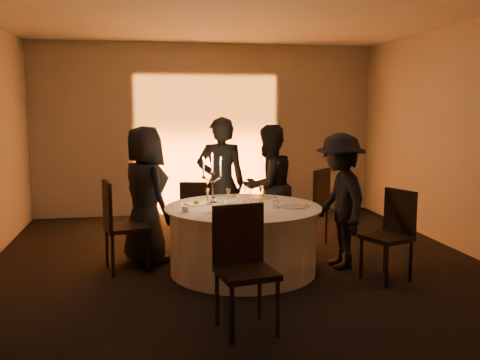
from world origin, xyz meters
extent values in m
plane|color=black|center=(0.00, 0.00, 0.00)|extent=(7.00, 7.00, 0.00)
plane|color=silver|center=(0.00, 0.00, 3.00)|extent=(7.00, 7.00, 0.00)
plane|color=#AEA9A2|center=(0.00, 3.50, 1.50)|extent=(7.00, 0.00, 7.00)
plane|color=#AEA9A2|center=(0.00, -3.50, 1.50)|extent=(7.00, 0.00, 7.00)
cube|color=black|center=(0.00, 3.20, 0.05)|extent=(0.25, 0.12, 0.10)
cylinder|color=black|center=(0.00, 0.00, 0.01)|extent=(0.60, 0.60, 0.03)
cylinder|color=black|center=(0.00, 0.00, 0.38)|extent=(0.20, 0.20, 0.75)
cylinder|color=silver|center=(0.00, 0.00, 0.38)|extent=(1.68, 1.68, 0.75)
cylinder|color=silver|center=(0.00, 0.00, 0.76)|extent=(1.80, 1.80, 0.02)
cube|color=black|center=(-1.33, 0.29, 0.51)|extent=(0.55, 0.55, 0.05)
cube|color=black|center=(-1.53, 0.25, 0.80)|extent=(0.14, 0.46, 0.53)
cylinder|color=black|center=(-1.09, 0.14, 0.25)|extent=(0.04, 0.04, 0.50)
cylinder|color=black|center=(-1.18, 0.53, 0.25)|extent=(0.04, 0.04, 0.50)
cylinder|color=black|center=(-1.48, 0.06, 0.25)|extent=(0.04, 0.04, 0.50)
cylinder|color=black|center=(-1.57, 0.45, 0.25)|extent=(0.04, 0.04, 0.50)
cube|color=black|center=(-0.40, 1.50, 0.42)|extent=(0.47, 0.47, 0.05)
cube|color=black|center=(-0.44, 1.33, 0.66)|extent=(0.38, 0.14, 0.44)
cylinder|color=black|center=(-0.20, 1.62, 0.21)|extent=(0.04, 0.04, 0.41)
cylinder|color=black|center=(-0.52, 1.70, 0.21)|extent=(0.04, 0.04, 0.41)
cylinder|color=black|center=(-0.28, 1.30, 0.21)|extent=(0.04, 0.04, 0.41)
cylinder|color=black|center=(-0.60, 1.39, 0.21)|extent=(0.04, 0.04, 0.41)
cube|color=black|center=(1.10, 1.05, 0.51)|extent=(0.66, 0.66, 0.05)
cube|color=black|center=(1.26, 0.91, 0.80)|extent=(0.35, 0.37, 0.54)
cylinder|color=black|center=(1.10, 1.34, 0.25)|extent=(0.04, 0.04, 0.50)
cylinder|color=black|center=(0.82, 1.05, 0.25)|extent=(0.04, 0.04, 0.50)
cylinder|color=black|center=(1.39, 1.06, 0.25)|extent=(0.04, 0.04, 0.50)
cylinder|color=black|center=(1.11, 0.77, 0.25)|extent=(0.04, 0.04, 0.50)
cube|color=black|center=(1.50, -0.58, 0.48)|extent=(0.57, 0.57, 0.05)
cube|color=black|center=(1.68, -0.51, 0.75)|extent=(0.20, 0.42, 0.50)
cylinder|color=black|center=(1.25, -0.48, 0.23)|extent=(0.04, 0.04, 0.47)
cylinder|color=black|center=(1.39, -0.83, 0.23)|extent=(0.04, 0.04, 0.47)
cylinder|color=black|center=(1.60, -0.34, 0.23)|extent=(0.04, 0.04, 0.47)
cylinder|color=black|center=(1.74, -0.69, 0.23)|extent=(0.04, 0.04, 0.47)
cube|color=black|center=(-0.28, -1.65, 0.51)|extent=(0.54, 0.54, 0.05)
cube|color=black|center=(-0.31, -1.44, 0.80)|extent=(0.47, 0.12, 0.53)
cylinder|color=black|center=(-0.44, -1.88, 0.25)|extent=(0.04, 0.04, 0.50)
cylinder|color=black|center=(-0.05, -1.81, 0.25)|extent=(0.04, 0.04, 0.50)
cylinder|color=black|center=(-0.51, -1.48, 0.25)|extent=(0.04, 0.04, 0.50)
cylinder|color=black|center=(-0.12, -1.41, 0.25)|extent=(0.04, 0.04, 0.50)
imported|color=black|center=(-1.10, 0.60, 0.84)|extent=(0.86, 0.97, 1.68)
imported|color=black|center=(-0.10, 1.06, 0.89)|extent=(0.68, 0.48, 1.77)
imported|color=black|center=(0.55, 1.07, 0.83)|extent=(1.01, 0.93, 1.67)
imported|color=black|center=(1.16, -0.03, 0.80)|extent=(0.62, 1.05, 1.60)
cylinder|color=silver|center=(-0.52, 0.21, 0.78)|extent=(0.25, 0.25, 0.01)
cube|color=#B7B7BC|center=(-0.69, 0.21, 0.78)|extent=(0.01, 0.17, 0.01)
cube|color=#B7B7BC|center=(-0.35, 0.21, 0.78)|extent=(0.02, 0.17, 0.01)
sphere|color=yellow|center=(-0.52, 0.21, 0.82)|extent=(0.07, 0.07, 0.07)
cylinder|color=silver|center=(-0.13, 0.60, 0.78)|extent=(0.29, 0.29, 0.01)
cube|color=#B7B7BC|center=(-0.30, 0.60, 0.78)|extent=(0.02, 0.17, 0.01)
cube|color=#B7B7BC|center=(0.04, 0.60, 0.78)|extent=(0.01, 0.17, 0.01)
cylinder|color=silver|center=(0.34, 0.52, 0.78)|extent=(0.27, 0.27, 0.01)
cube|color=#B7B7BC|center=(0.17, 0.52, 0.78)|extent=(0.02, 0.17, 0.01)
cube|color=#B7B7BC|center=(0.51, 0.52, 0.78)|extent=(0.01, 0.17, 0.01)
sphere|color=yellow|center=(0.34, 0.52, 0.82)|extent=(0.07, 0.07, 0.07)
cylinder|color=silver|center=(0.55, -0.14, 0.78)|extent=(0.30, 0.30, 0.01)
cube|color=#B7B7BC|center=(0.38, -0.14, 0.78)|extent=(0.02, 0.17, 0.01)
cube|color=#B7B7BC|center=(0.72, -0.14, 0.78)|extent=(0.01, 0.17, 0.01)
cylinder|color=silver|center=(-0.07, -0.55, 0.78)|extent=(0.26, 0.26, 0.01)
cube|color=#B7B7BC|center=(-0.24, -0.55, 0.78)|extent=(0.02, 0.17, 0.01)
cube|color=#B7B7BC|center=(0.10, -0.55, 0.78)|extent=(0.01, 0.17, 0.01)
cylinder|color=silver|center=(-0.68, -0.22, 0.77)|extent=(0.11, 0.11, 0.01)
cylinder|color=silver|center=(-0.68, -0.22, 0.81)|extent=(0.07, 0.07, 0.06)
cylinder|color=silver|center=(-0.32, 0.24, 0.78)|extent=(0.12, 0.12, 0.02)
sphere|color=silver|center=(-0.32, 0.24, 0.84)|extent=(0.07, 0.07, 0.07)
cylinder|color=silver|center=(-0.32, 0.24, 0.96)|extent=(0.02, 0.02, 0.32)
cylinder|color=silver|center=(-0.32, 0.24, 1.13)|extent=(0.05, 0.05, 0.03)
cylinder|color=white|center=(-0.32, 0.24, 1.24)|extent=(0.02, 0.02, 0.21)
cone|color=#FFA52D|center=(-0.32, 0.24, 1.36)|extent=(0.02, 0.02, 0.03)
cylinder|color=silver|center=(-0.37, 0.24, 1.05)|extent=(0.11, 0.02, 0.08)
cylinder|color=silver|center=(-0.43, 0.24, 1.08)|extent=(0.05, 0.05, 0.03)
cylinder|color=white|center=(-0.43, 0.24, 1.19)|extent=(0.02, 0.02, 0.21)
cone|color=#FFA52D|center=(-0.43, 0.24, 1.31)|extent=(0.02, 0.02, 0.03)
cylinder|color=silver|center=(-0.27, 0.24, 1.05)|extent=(0.11, 0.02, 0.08)
cylinder|color=silver|center=(-0.22, 0.24, 1.08)|extent=(0.05, 0.05, 0.03)
cylinder|color=white|center=(-0.22, 0.24, 1.19)|extent=(0.02, 0.02, 0.21)
cone|color=#FFA52D|center=(-0.22, 0.24, 1.31)|extent=(0.02, 0.02, 0.03)
cylinder|color=silver|center=(-0.16, 0.13, 0.77)|extent=(0.06, 0.06, 0.01)
cylinder|color=silver|center=(-0.16, 0.13, 0.83)|extent=(0.01, 0.01, 0.10)
cone|color=silver|center=(-0.16, 0.13, 0.92)|extent=(0.07, 0.07, 0.09)
cylinder|color=silver|center=(0.09, 0.04, 0.77)|extent=(0.06, 0.06, 0.01)
cylinder|color=silver|center=(0.09, 0.04, 0.83)|extent=(0.01, 0.01, 0.10)
cone|color=silver|center=(0.09, 0.04, 0.92)|extent=(0.07, 0.07, 0.09)
cylinder|color=silver|center=(0.02, -0.33, 0.77)|extent=(0.06, 0.06, 0.01)
cylinder|color=silver|center=(0.02, -0.33, 0.83)|extent=(0.01, 0.01, 0.10)
cone|color=silver|center=(0.02, -0.33, 0.92)|extent=(0.07, 0.07, 0.09)
cylinder|color=silver|center=(-0.12, -0.30, 0.77)|extent=(0.06, 0.06, 0.01)
cylinder|color=silver|center=(-0.12, -0.30, 0.83)|extent=(0.01, 0.01, 0.10)
cone|color=silver|center=(-0.12, -0.30, 0.92)|extent=(0.07, 0.07, 0.09)
cylinder|color=silver|center=(0.28, 0.28, 0.77)|extent=(0.06, 0.06, 0.01)
cylinder|color=silver|center=(0.28, 0.28, 0.83)|extent=(0.01, 0.01, 0.10)
cone|color=silver|center=(0.28, 0.28, 0.92)|extent=(0.07, 0.07, 0.09)
cylinder|color=silver|center=(-0.44, -0.32, 0.77)|extent=(0.06, 0.06, 0.01)
cylinder|color=silver|center=(-0.44, -0.32, 0.83)|extent=(0.01, 0.01, 0.10)
cone|color=silver|center=(-0.44, -0.32, 0.92)|extent=(0.07, 0.07, 0.09)
cylinder|color=silver|center=(-0.39, 0.18, 0.77)|extent=(0.06, 0.06, 0.01)
cylinder|color=silver|center=(-0.39, 0.18, 0.83)|extent=(0.01, 0.01, 0.10)
cone|color=silver|center=(-0.39, 0.18, 0.92)|extent=(0.07, 0.07, 0.09)
cylinder|color=silver|center=(0.08, 0.30, 0.77)|extent=(0.06, 0.06, 0.01)
cylinder|color=silver|center=(0.08, 0.30, 0.83)|extent=(0.01, 0.01, 0.10)
cone|color=silver|center=(0.08, 0.30, 0.92)|extent=(0.07, 0.07, 0.09)
cylinder|color=silver|center=(0.35, -0.16, 0.82)|extent=(0.07, 0.07, 0.09)
cylinder|color=silver|center=(-0.25, 0.07, 0.82)|extent=(0.07, 0.07, 0.09)
camera|label=1|loc=(-1.11, -5.93, 1.91)|focal=40.00mm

